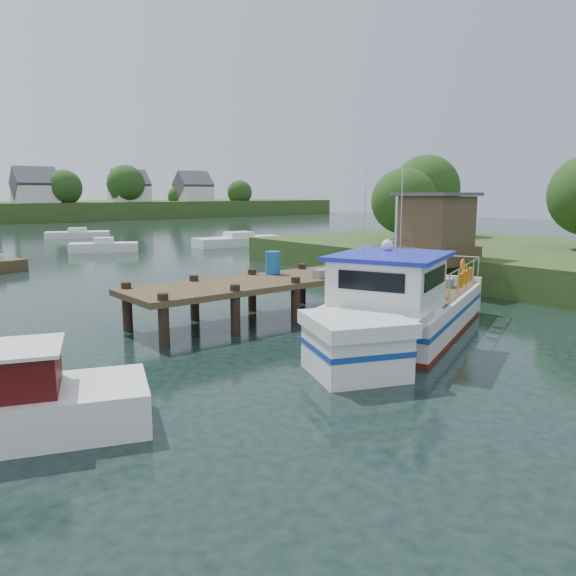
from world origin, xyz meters
TOP-DOWN VIEW (x-y plane):
  - ground_plane at (0.00, 0.00)m, footprint 160.00×160.00m
  - near_shore at (16.88, -0.73)m, footprint 16.00×30.00m
  - dock at (6.51, 0.01)m, footprint 16.60×3.00m
  - lobster_boat at (0.49, -5.11)m, footprint 10.40×6.46m
  - moored_far at (6.16, 40.51)m, footprint 6.35×4.15m
  - moored_b at (3.19, 25.93)m, footprint 5.22×3.71m
  - moored_c at (13.89, 23.46)m, footprint 7.89×3.61m

SIDE VIEW (x-z plane):
  - ground_plane at x=0.00m, z-range 0.00..0.00m
  - moored_far at x=6.16m, z-range -0.13..0.89m
  - moored_b at x=3.19m, z-range -0.14..0.96m
  - moored_c at x=13.89m, z-range -0.15..1.04m
  - lobster_boat at x=0.49m, z-range -1.65..3.54m
  - near_shore at x=16.88m, z-range -1.83..5.93m
  - dock at x=6.51m, z-range -0.15..4.63m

